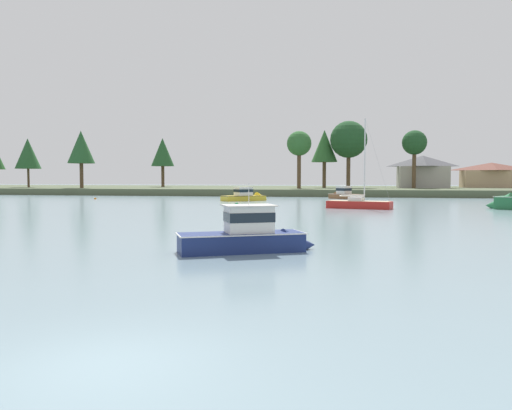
{
  "coord_description": "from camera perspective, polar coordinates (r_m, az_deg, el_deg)",
  "views": [
    {
      "loc": [
        4.23,
        -8.02,
        3.3
      ],
      "look_at": [
        -2.57,
        27.89,
        1.33
      ],
      "focal_mm": 35.03,
      "sensor_mm": 36.0,
      "label": 1
    }
  ],
  "objects": [
    {
      "name": "shore_tree_center_left",
      "position": [
        108.11,
        7.82,
        6.64
      ],
      "size": [
        5.56,
        5.56,
        12.3
      ],
      "color": "brown",
      "rests_on": "far_shore_bank"
    },
    {
      "name": "shore_tree_center",
      "position": [
        110.01,
        -19.35,
        6.23
      ],
      "size": [
        5.49,
        5.49,
        11.85
      ],
      "color": "brown",
      "rests_on": "far_shore_bank"
    },
    {
      "name": "cottage_near_water",
      "position": [
        111.1,
        18.47,
        3.69
      ],
      "size": [
        10.63,
        8.96,
        6.8
      ],
      "color": "#9E998E",
      "rests_on": "far_shore_bank"
    },
    {
      "name": "shore_tree_far_right",
      "position": [
        119.75,
        -10.62,
        5.92
      ],
      "size": [
        5.37,
        5.37,
        11.45
      ],
      "color": "brown",
      "rests_on": "far_shore_bank"
    },
    {
      "name": "shore_tree_right",
      "position": [
        105.61,
        17.64,
        6.71
      ],
      "size": [
        4.9,
        4.9,
        11.63
      ],
      "color": "brown",
      "rests_on": "far_shore_bank"
    },
    {
      "name": "sailboat_red",
      "position": [
        55.46,
        11.69,
        -0.17
      ],
      "size": [
        7.19,
        3.81,
        10.28
      ],
      "color": "#B2231E",
      "rests_on": "ground"
    },
    {
      "name": "far_shore_bank",
      "position": [
        111.79,
        8.56,
        1.68
      ],
      "size": [
        216.39,
        47.61,
        1.27
      ],
      "primitive_type": "cube",
      "color": "#4C563D",
      "rests_on": "ground"
    },
    {
      "name": "cruiser_yellow",
      "position": [
        73.37,
        -0.92,
        0.85
      ],
      "size": [
        7.07,
        6.48,
        3.86
      ],
      "color": "gold",
      "rests_on": "ground"
    },
    {
      "name": "shore_tree_right_mid",
      "position": [
        100.11,
        4.95,
        6.91
      ],
      "size": [
        4.89,
        4.89,
        11.38
      ],
      "color": "brown",
      "rests_on": "far_shore_bank"
    },
    {
      "name": "mooring_buoy_orange",
      "position": [
        82.52,
        -17.88,
        0.68
      ],
      "size": [
        0.36,
        0.36,
        0.41
      ],
      "color": "orange",
      "rests_on": "ground"
    },
    {
      "name": "shore_tree_left_mid",
      "position": [
        105.99,
        10.53,
        7.33
      ],
      "size": [
        7.64,
        7.64,
        13.88
      ],
      "color": "brown",
      "rests_on": "far_shore_bank"
    },
    {
      "name": "cottage_eastern",
      "position": [
        118.88,
        25.27,
        3.15
      ],
      "size": [
        12.75,
        6.8,
        5.39
      ],
      "color": "tan",
      "rests_on": "far_shore_bank"
    },
    {
      "name": "shore_tree_left",
      "position": [
        122.89,
        -24.6,
        5.36
      ],
      "size": [
        5.51,
        5.51,
        10.91
      ],
      "color": "brown",
      "rests_on": "far_shore_bank"
    },
    {
      "name": "cruiser_navy",
      "position": [
        22.53,
        -0.31,
        -4.07
      ],
      "size": [
        6.48,
        4.35,
        3.7
      ],
      "color": "navy",
      "rests_on": "ground"
    },
    {
      "name": "mooring_buoy_green",
      "position": [
        61.92,
        -2.23,
        0.09
      ],
      "size": [
        0.43,
        0.43,
        0.48
      ],
      "color": "#1E8C47",
      "rests_on": "ground"
    },
    {
      "name": "cruiser_wood",
      "position": [
        81.63,
        9.88,
        1.02
      ],
      "size": [
        6.37,
        5.97,
        3.57
      ],
      "color": "brown",
      "rests_on": "ground"
    },
    {
      "name": "ground_plane",
      "position": [
        9.65,
        -16.79,
        -17.03
      ],
      "size": [
        480.86,
        480.86,
        0.0
      ],
      "primitive_type": "plane",
      "color": "gray"
    }
  ]
}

